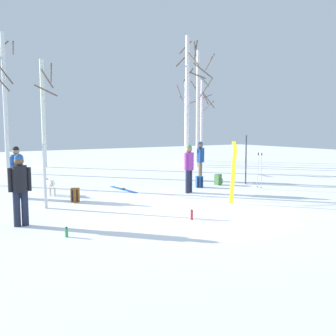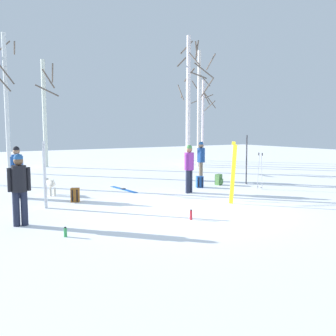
{
  "view_description": "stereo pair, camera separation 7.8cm",
  "coord_description": "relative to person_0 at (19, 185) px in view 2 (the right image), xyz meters",
  "views": [
    {
      "loc": [
        -6.15,
        -8.56,
        2.33
      ],
      "look_at": [
        0.4,
        1.82,
        1.0
      ],
      "focal_mm": 40.25,
      "sensor_mm": 36.0,
      "label": 1
    },
    {
      "loc": [
        -6.09,
        -8.6,
        2.33
      ],
      "look_at": [
        0.4,
        1.82,
        1.0
      ],
      "focal_mm": 40.25,
      "sensor_mm": 36.0,
      "label": 2
    }
  ],
  "objects": [
    {
      "name": "person_2",
      "position": [
        6.0,
        1.6,
        0.0
      ],
      "size": [
        0.47,
        0.34,
        1.72
      ],
      "color": "#1E2338",
      "rests_on": "ground_plane"
    },
    {
      "name": "ski_pair_planted_0",
      "position": [
        6.01,
        -0.71,
        -0.03
      ],
      "size": [
        0.09,
        0.24,
        1.9
      ],
      "color": "yellow",
      "rests_on": "ground_plane"
    },
    {
      "name": "water_bottle_0",
      "position": [
        3.77,
        -1.67,
        -0.86
      ],
      "size": [
        0.07,
        0.07,
        0.26
      ],
      "color": "red",
      "rests_on": "ground_plane"
    },
    {
      "name": "person_3",
      "position": [
        8.19,
        3.81,
        0.0
      ],
      "size": [
        0.37,
        0.43,
        1.72
      ],
      "color": "#72604C",
      "rests_on": "ground_plane"
    },
    {
      "name": "water_bottle_1",
      "position": [
        0.62,
        -1.47,
        -0.88
      ],
      "size": [
        0.07,
        0.07,
        0.22
      ],
      "color": "green",
      "rests_on": "ground_plane"
    },
    {
      "name": "backpack_0",
      "position": [
        8.09,
        2.47,
        -0.77
      ],
      "size": [
        0.31,
        0.33,
        0.44
      ],
      "color": "#4C7F3F",
      "rests_on": "ground_plane"
    },
    {
      "name": "person_1",
      "position": [
        0.62,
        3.74,
        0.0
      ],
      "size": [
        0.45,
        0.34,
        1.72
      ],
      "color": "#1E2338",
      "rests_on": "ground_plane"
    },
    {
      "name": "person_0",
      "position": [
        0.0,
        0.0,
        0.0
      ],
      "size": [
        0.52,
        0.34,
        1.72
      ],
      "color": "#1E2338",
      "rests_on": "ground_plane"
    },
    {
      "name": "ski_pair_planted_1",
      "position": [
        9.2,
        2.06,
        0.02
      ],
      "size": [
        0.09,
        0.16,
        2.02
      ],
      "color": "black",
      "rests_on": "ground_plane"
    },
    {
      "name": "birch_tree_2",
      "position": [
        3.93,
        13.23,
        2.26
      ],
      "size": [
        1.34,
        1.15,
        6.2
      ],
      "color": "silver",
      "rests_on": "ground_plane"
    },
    {
      "name": "backpack_2",
      "position": [
        2.02,
        2.13,
        -0.77
      ],
      "size": [
        0.32,
        0.34,
        0.44
      ],
      "color": "#99591E",
      "rests_on": "ground_plane"
    },
    {
      "name": "birch_tree_1",
      "position": [
        1.56,
        11.23,
        2.7
      ],
      "size": [
        1.14,
        1.09,
        6.99
      ],
      "color": "silver",
      "rests_on": "ground_plane"
    },
    {
      "name": "backpack_1",
      "position": [
        7.06,
        2.38,
        -0.77
      ],
      "size": [
        0.31,
        0.33,
        0.44
      ],
      "color": "#1E4C99",
      "rests_on": "ground_plane"
    },
    {
      "name": "dog",
      "position": [
        1.67,
        3.78,
        -0.59
      ],
      "size": [
        0.28,
        0.89,
        0.57
      ],
      "color": "beige",
      "rests_on": "ground_plane"
    },
    {
      "name": "birch_tree_4",
      "position": [
        11.91,
        10.09,
        3.19
      ],
      "size": [
        1.43,
        1.44,
        7.89
      ],
      "color": "silver",
      "rests_on": "ground_plane"
    },
    {
      "name": "ski_poles_0",
      "position": [
        8.74,
        0.84,
        -0.24
      ],
      "size": [
        0.07,
        0.27,
        1.38
      ],
      "color": "#B2B2BC",
      "rests_on": "ground_plane"
    },
    {
      "name": "ski_pair_planted_2",
      "position": [
        1.0,
        1.67,
        -0.02
      ],
      "size": [
        0.12,
        0.13,
        1.94
      ],
      "color": "white",
      "rests_on": "ground_plane"
    },
    {
      "name": "birch_tree_6",
      "position": [
        13.53,
        12.56,
        1.93
      ],
      "size": [
        1.57,
        1.57,
        5.5
      ],
      "color": "silver",
      "rests_on": "ground_plane"
    },
    {
      "name": "birch_tree_5",
      "position": [
        13.41,
        10.55,
        1.92
      ],
      "size": [
        1.61,
        1.75,
        5.85
      ],
      "color": "silver",
      "rests_on": "ground_plane"
    },
    {
      "name": "ground_plane",
      "position": [
        4.43,
        -0.68,
        -0.98
      ],
      "size": [
        60.0,
        60.0,
        0.0
      ],
      "primitive_type": "plane",
      "color": "white"
    },
    {
      "name": "birch_tree_3",
      "position": [
        11.65,
        8.61,
        2.62
      ],
      "size": [
        1.62,
        1.54,
        6.74
      ],
      "color": "silver",
      "rests_on": "ground_plane"
    },
    {
      "name": "ski_pair_lying_0",
      "position": [
        4.3,
        3.45,
        -0.97
      ],
      "size": [
        0.3,
        1.83,
        0.05
      ],
      "color": "blue",
      "rests_on": "ground_plane"
    }
  ]
}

